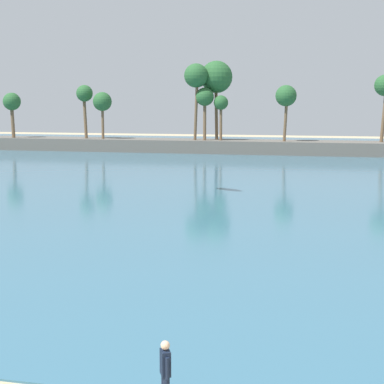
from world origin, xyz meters
name	(u,v)px	position (x,y,z in m)	size (l,w,h in m)	color
sea	(302,166)	(0.00, 65.34, 0.03)	(220.00, 112.13, 0.06)	#386B84
palm_headland	(309,134)	(-0.31, 81.34, 2.74)	(102.23, 6.07, 12.52)	#605B54
person_at_waterline	(165,373)	(0.69, 8.77, 0.89)	(0.33, 0.50, 1.67)	#141E33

